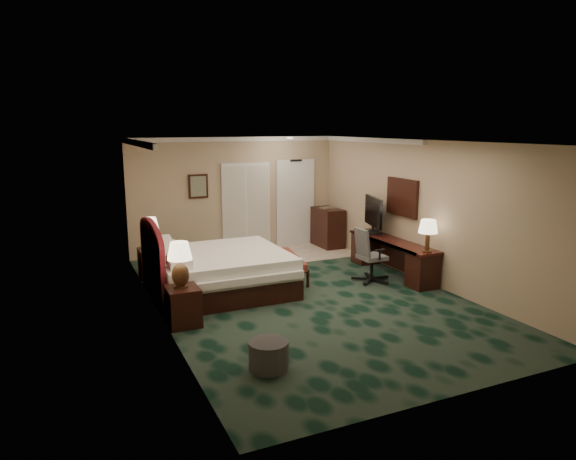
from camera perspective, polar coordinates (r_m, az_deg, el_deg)
name	(u,v)px	position (r m, az deg, el deg)	size (l,w,h in m)	color
floor	(305,296)	(9.14, 1.86, -7.37)	(5.00, 7.50, 0.00)	black
ceiling	(306,141)	(8.65, 1.98, 9.80)	(5.00, 7.50, 0.00)	white
wall_back	(235,195)	(12.23, -5.86, 3.91)	(5.00, 0.00, 2.70)	tan
wall_front	(461,280)	(5.76, 18.64, -5.33)	(5.00, 0.00, 2.70)	tan
wall_left	(157,234)	(8.03, -14.31, -0.40)	(0.00, 7.50, 2.70)	tan
wall_right	(423,211)	(10.13, 14.72, 2.01)	(0.00, 7.50, 2.70)	tan
crown_molding	(306,145)	(8.65, 1.97, 9.47)	(5.00, 7.50, 0.10)	silver
tile_patch	(285,254)	(12.02, -0.36, -2.68)	(3.20, 1.70, 0.01)	#C0B4A0
headboard	(152,259)	(9.15, -14.85, -3.17)	(0.12, 2.00, 1.40)	#50161A
entry_door	(295,203)	(12.81, 0.80, 2.97)	(1.02, 0.06, 2.18)	silver
closet_doors	(246,207)	(12.32, -4.67, 2.58)	(1.20, 0.06, 2.10)	beige
wall_art	(198,186)	(11.91, -9.95, 4.81)	(0.45, 0.06, 0.55)	#506D63
wall_mirror	(402,197)	(10.55, 12.57, 3.58)	(0.05, 0.95, 0.75)	white
bed	(221,272)	(9.38, -7.45, -4.64)	(2.29, 2.12, 0.73)	white
nightstand_near	(183,306)	(7.97, -11.58, -8.28)	(0.47, 0.54, 0.59)	black
nightstand_far	(151,263)	(10.58, -14.99, -3.53)	(0.45, 0.52, 0.56)	black
lamp_near	(180,265)	(7.78, -11.91, -3.82)	(0.37, 0.37, 0.70)	black
lamp_far	(151,233)	(10.42, -15.03, -0.37)	(0.34, 0.34, 0.64)	black
bed_bench	(285,268)	(10.02, -0.32, -4.23)	(0.49, 1.41, 0.48)	maroon
ottoman	(269,355)	(6.52, -2.17, -13.73)	(0.50, 0.50, 0.36)	#2D2E31
desk	(392,257)	(10.58, 11.45, -2.97)	(0.52, 2.44, 0.70)	black
tv	(373,215)	(11.01, 9.46, 1.62)	(0.08, 1.00, 0.78)	black
desk_lamp	(428,236)	(9.60, 15.27, -0.62)	(0.35, 0.35, 0.61)	black
desk_chair	(372,255)	(9.98, 9.33, -2.72)	(0.62, 0.58, 1.06)	#48484B
minibar	(328,227)	(12.74, 4.43, 0.28)	(0.50, 0.91, 0.96)	black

